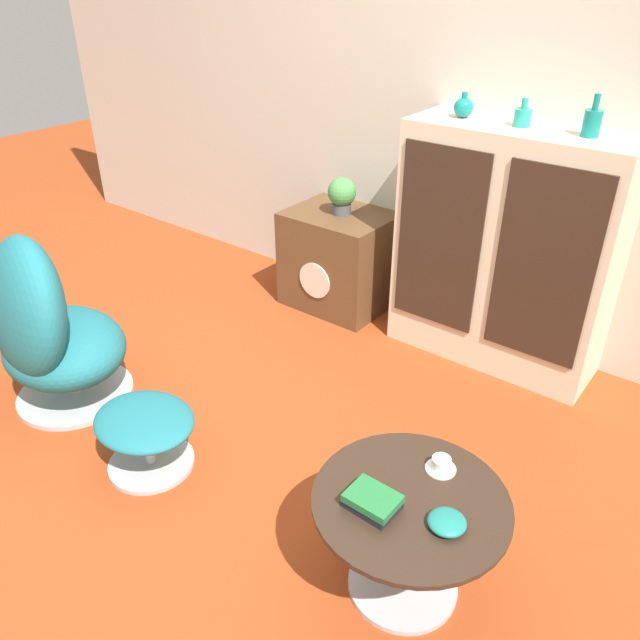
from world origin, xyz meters
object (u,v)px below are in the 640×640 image
Objects in this scene: egg_chair at (47,330)px; vase_leftmost at (464,107)px; ottoman at (145,428)px; coffee_table at (408,528)px; sideboard at (504,251)px; vase_inner_right at (592,122)px; tv_console at (339,260)px; bowl at (447,522)px; potted_plant at (342,194)px; vase_inner_left at (523,117)px; book_stack at (372,501)px; teacup at (441,465)px.

vase_leftmost is (1.12, 1.62, 0.83)m from egg_chair.
egg_chair is 0.70m from ottoman.
coffee_table is (1.80, 0.11, -0.11)m from egg_chair.
vase_inner_right reaches higher than sideboard.
ottoman is (0.22, -1.61, -0.09)m from tv_console.
sideboard is at bearing 108.62° from bowl.
vase_leftmost is 0.85m from potted_plant.
vase_leftmost is (-0.68, 1.50, 0.94)m from coffee_table.
vase_inner_right is (0.29, 0.00, 0.02)m from vase_inner_left.
vase_inner_left is 1.82m from book_stack.
vase_leftmost is at bearing 74.94° from ottoman.
book_stack is at bearing -51.05° from tv_console.
coffee_table is at bearing 167.91° from bowl.
coffee_table is 3.56× the size of vase_inner_right.
tv_console is 1.62m from ottoman.
sideboard is 2.02× the size of tv_console.
teacup is 0.63× the size of book_stack.
vase_leftmost reaches higher than ottoman.
vase_inner_right is at bearing 1.82° from potted_plant.
ottoman is at bearing -121.74° from vase_inner_right.
vase_inner_right is at bearing 58.26° from ottoman.
egg_chair is (-0.46, -1.58, 0.10)m from tv_console.
coffee_table is 1.79m from vase_inner_right.
egg_chair is at bearing -136.33° from vase_inner_right.
ottoman is at bearing -113.79° from vase_inner_left.
tv_console is at bearing 128.95° from book_stack.
vase_inner_left is at bearing 2.40° from tv_console.
vase_inner_right reaches higher than egg_chair.
sideboard reaches higher than teacup.
tv_console is at bearing -178.17° from vase_inner_right.
vase_inner_right is at bearing 0.80° from sideboard.
teacup is (1.81, 0.28, 0.03)m from egg_chair.
vase_leftmost reaches higher than egg_chair.
egg_chair is 7.53× the size of vase_leftmost.
teacup reaches higher than bowl.
bowl is (0.12, -0.20, 0.00)m from teacup.
book_stack is (1.26, -1.56, 0.14)m from tv_console.
bowl is (0.52, -1.53, -0.17)m from sideboard.
book_stack is (0.31, -1.60, -0.16)m from sideboard.
teacup is at bearing -73.65° from sideboard.
book_stack reaches higher than teacup.
ottoman is (0.68, -0.03, -0.19)m from egg_chair.
vase_inner_right reaches higher than bowl.
tv_console is 1.35× the size of ottoman.
ottoman is at bearing -2.46° from egg_chair.
potted_plant is 2.11m from bowl.
vase_inner_right is at bearing 0.00° from vase_leftmost.
vase_inner_right is at bearing 93.98° from coffee_table.
ottoman is 2.72× the size of book_stack.
sideboard is 0.95m from potted_plant.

